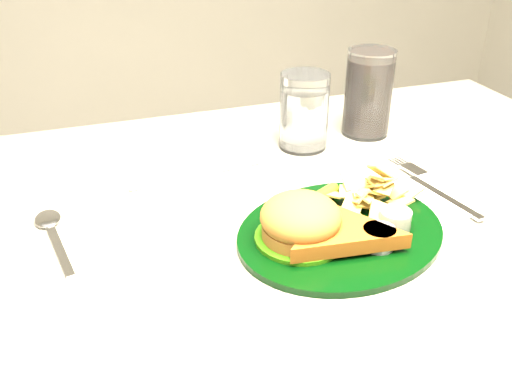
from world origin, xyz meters
TOP-DOWN VIEW (x-y plane):
  - dinner_plate at (0.06, -0.07)m, footprint 0.33×0.30m
  - water_glass at (0.11, 0.19)m, footprint 0.10×0.10m
  - cola_glass at (0.24, 0.21)m, footprint 0.10×0.10m
  - fork_napkin at (0.23, -0.03)m, footprint 0.16×0.19m
  - spoon at (-0.28, 0.01)m, footprint 0.07×0.16m
  - wrapped_straw at (-0.07, 0.14)m, footprint 0.23×0.10m

SIDE VIEW (x-z plane):
  - wrapped_straw at x=-0.07m, z-range 0.75..0.76m
  - spoon at x=-0.28m, z-range 0.75..0.76m
  - fork_napkin at x=0.23m, z-range 0.75..0.76m
  - dinner_plate at x=0.06m, z-range 0.75..0.81m
  - water_glass at x=0.11m, z-range 0.75..0.87m
  - cola_glass at x=0.24m, z-range 0.75..0.90m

